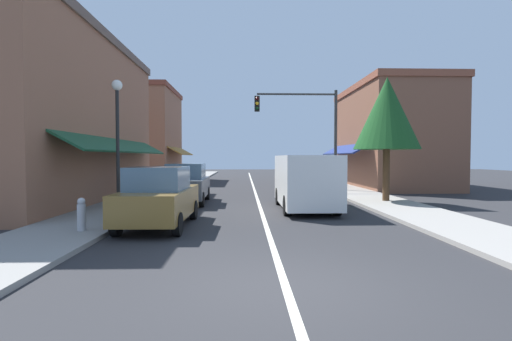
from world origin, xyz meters
TOP-DOWN VIEW (x-y plane):
  - ground_plane at (0.00, 18.00)m, footprint 80.00×80.00m
  - sidewalk_left at (-5.50, 18.00)m, footprint 2.60×56.00m
  - sidewalk_right at (5.50, 18.00)m, footprint 2.60×56.00m
  - lane_center_stripe at (0.00, 18.00)m, footprint 0.14×52.00m
  - storefront_left_block at (-8.84, 12.00)m, footprint 5.39×14.20m
  - storefront_right_block at (9.40, 20.00)m, footprint 6.52×10.20m
  - storefront_far_left at (-9.71, 28.00)m, footprint 7.14×8.20m
  - parked_car_nearest_left at (-3.15, 5.32)m, footprint 1.85×4.14m
  - parked_car_second_left at (-3.20, 11.03)m, footprint 1.82×4.12m
  - van_in_lane at (1.73, 8.91)m, footprint 2.01×5.18m
  - traffic_signal_mast_arm at (3.17, 16.55)m, footprint 4.92×0.50m
  - street_lamp_left_near at (-5.00, 7.35)m, footprint 0.36×0.36m
  - tree_right_near at (5.66, 10.78)m, footprint 2.90×2.90m
  - fire_hydrant at (-4.92, 4.16)m, footprint 0.22×0.22m

SIDE VIEW (x-z plane):
  - ground_plane at x=0.00m, z-range 0.00..0.00m
  - lane_center_stripe at x=0.00m, z-range 0.00..0.01m
  - sidewalk_left at x=-5.50m, z-range 0.00..0.12m
  - sidewalk_right at x=5.50m, z-range 0.00..0.12m
  - fire_hydrant at x=-4.92m, z-range 0.12..0.99m
  - parked_car_nearest_left at x=-3.15m, z-range -0.01..1.76m
  - parked_car_second_left at x=-3.20m, z-range -0.01..1.76m
  - van_in_lane at x=1.73m, z-range 0.09..2.21m
  - street_lamp_left_near at x=-5.00m, z-range 0.82..5.52m
  - storefront_right_block at x=9.40m, z-range 0.00..6.94m
  - storefront_left_block at x=-8.84m, z-range 0.00..7.72m
  - tree_right_near at x=5.66m, z-range 1.18..6.76m
  - storefront_far_left at x=-9.71m, z-range 0.00..8.06m
  - traffic_signal_mast_arm at x=3.17m, z-range 1.08..7.10m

